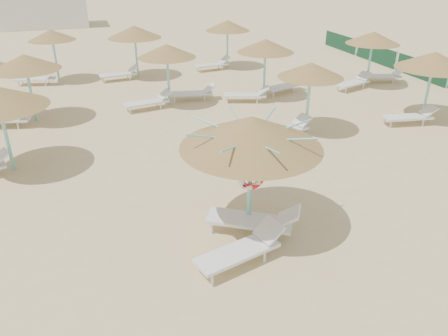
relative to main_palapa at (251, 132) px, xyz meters
name	(u,v)px	position (x,y,z in m)	size (l,w,h in m)	color
ground	(239,225)	(-0.19, 0.18, -2.57)	(120.00, 120.00, 0.00)	tan
main_palapa	(251,132)	(0.00, 0.00, 0.00)	(3.30, 3.30, 2.95)	#75C8CB
lounger_main_a	(243,249)	(-0.62, -1.23, -2.21)	(2.17, 1.15, 0.76)	silver
lounger_main_b	(255,220)	(0.06, -0.28, -2.18)	(2.26, 1.76, 0.81)	silver
palapa_field	(189,52)	(1.05, 9.98, -0.26)	(21.81, 13.43, 2.72)	#75C8CB
service_hut	(39,7)	(-6.19, 35.18, -0.93)	(8.40, 4.40, 3.25)	silver
windbreak_fence	(422,70)	(13.81, 10.13, -2.07)	(0.08, 19.84, 1.10)	#194D2F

